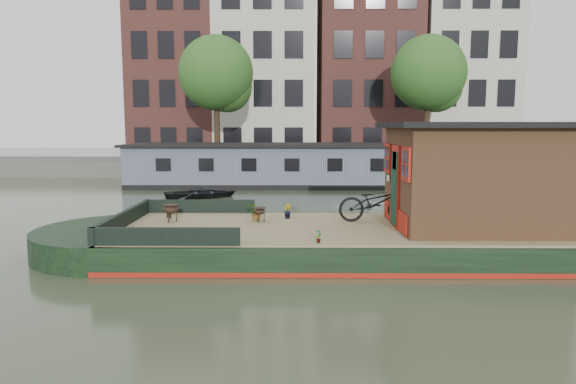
{
  "coord_description": "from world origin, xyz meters",
  "views": [
    {
      "loc": [
        -1.96,
        -11.82,
        2.99
      ],
      "look_at": [
        -2.08,
        0.5,
        1.4
      ],
      "focal_mm": 32.0,
      "sensor_mm": 36.0,
      "label": 1
    }
  ],
  "objects_px": {
    "cabin": "(472,175)",
    "dinghy": "(200,190)",
    "brazier_front": "(260,215)",
    "brazier_rear": "(171,213)",
    "bicycle": "(376,202)"
  },
  "relations": [
    {
      "from": "cabin",
      "to": "dinghy",
      "type": "relative_size",
      "value": 1.34
    },
    {
      "from": "brazier_front",
      "to": "brazier_rear",
      "type": "relative_size",
      "value": 0.83
    },
    {
      "from": "cabin",
      "to": "bicycle",
      "type": "relative_size",
      "value": 2.2
    },
    {
      "from": "cabin",
      "to": "brazier_rear",
      "type": "xyz_separation_m",
      "value": [
        -7.13,
        0.55,
        -1.01
      ]
    },
    {
      "from": "cabin",
      "to": "bicycle",
      "type": "xyz_separation_m",
      "value": [
        -2.11,
        0.65,
        -0.75
      ]
    },
    {
      "from": "dinghy",
      "to": "bicycle",
      "type": "bearing_deg",
      "value": -161.26
    },
    {
      "from": "cabin",
      "to": "brazier_rear",
      "type": "height_order",
      "value": "cabin"
    },
    {
      "from": "brazier_rear",
      "to": "dinghy",
      "type": "bearing_deg",
      "value": 95.73
    },
    {
      "from": "cabin",
      "to": "dinghy",
      "type": "bearing_deg",
      "value": 130.03
    },
    {
      "from": "bicycle",
      "to": "brazier_rear",
      "type": "distance_m",
      "value": 5.03
    },
    {
      "from": "cabin",
      "to": "bicycle",
      "type": "height_order",
      "value": "cabin"
    },
    {
      "from": "brazier_front",
      "to": "bicycle",
      "type": "bearing_deg",
      "value": 1.45
    },
    {
      "from": "bicycle",
      "to": "dinghy",
      "type": "xyz_separation_m",
      "value": [
        -5.93,
        8.92,
        -0.82
      ]
    },
    {
      "from": "brazier_front",
      "to": "brazier_rear",
      "type": "height_order",
      "value": "brazier_rear"
    },
    {
      "from": "cabin",
      "to": "brazier_rear",
      "type": "bearing_deg",
      "value": 175.57
    }
  ]
}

